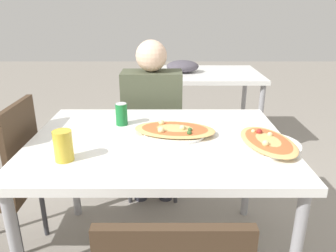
% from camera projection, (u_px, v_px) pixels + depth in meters
% --- Properties ---
extents(dining_table, '(1.29, 0.97, 0.76)m').
position_uv_depth(dining_table, '(160.00, 150.00, 1.69)').
color(dining_table, white).
rests_on(dining_table, ground_plane).
extents(chair_far_seated, '(0.40, 0.40, 0.93)m').
position_uv_depth(chair_far_seated, '(155.00, 126.00, 2.52)').
color(chair_far_seated, '#3F2D1E').
rests_on(chair_far_seated, ground_plane).
extents(chair_side_left, '(0.40, 0.40, 0.93)m').
position_uv_depth(chair_side_left, '(8.00, 176.00, 1.79)').
color(chair_side_left, '#3F2D1E').
rests_on(chair_side_left, ground_plane).
extents(person_seated, '(0.42, 0.25, 1.18)m').
position_uv_depth(person_seated, '(154.00, 108.00, 2.35)').
color(person_seated, '#2D2D38').
rests_on(person_seated, ground_plane).
extents(pizza_main, '(0.46, 0.33, 0.06)m').
position_uv_depth(pizza_main, '(176.00, 130.00, 1.72)').
color(pizza_main, white).
rests_on(pizza_main, dining_table).
extents(soda_can, '(0.07, 0.07, 0.12)m').
position_uv_depth(soda_can, '(123.00, 114.00, 1.84)').
color(soda_can, '#197233').
rests_on(soda_can, dining_table).
extents(drink_glass, '(0.08, 0.08, 0.14)m').
position_uv_depth(drink_glass, '(65.00, 146.00, 1.42)').
color(drink_glass, gold).
rests_on(drink_glass, dining_table).
extents(pizza_second, '(0.31, 0.43, 0.06)m').
position_uv_depth(pizza_second, '(269.00, 142.00, 1.57)').
color(pizza_second, white).
rests_on(pizza_second, dining_table).
extents(background_table, '(1.10, 0.80, 0.88)m').
position_uv_depth(background_table, '(202.00, 78.00, 3.29)').
color(background_table, white).
rests_on(background_table, ground_plane).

